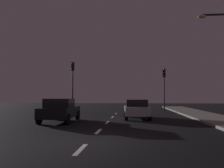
% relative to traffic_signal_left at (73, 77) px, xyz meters
% --- Properties ---
extents(ground_plane, '(80.00, 80.00, 0.00)m').
position_rel_traffic_signal_left_xyz_m(ground_plane, '(4.88, -9.11, -3.75)').
color(ground_plane, black).
extents(lane_stripe_nearest, '(0.16, 1.60, 0.01)m').
position_rel_traffic_signal_left_xyz_m(lane_stripe_nearest, '(4.88, -17.31, -3.74)').
color(lane_stripe_nearest, silver).
rests_on(lane_stripe_nearest, ground_plane).
extents(lane_stripe_second, '(0.16, 1.60, 0.01)m').
position_rel_traffic_signal_left_xyz_m(lane_stripe_second, '(4.88, -13.51, -3.74)').
color(lane_stripe_second, silver).
rests_on(lane_stripe_second, ground_plane).
extents(lane_stripe_third, '(0.16, 1.60, 0.01)m').
position_rel_traffic_signal_left_xyz_m(lane_stripe_third, '(4.88, -9.71, -3.74)').
color(lane_stripe_third, silver).
rests_on(lane_stripe_third, ground_plane).
extents(lane_stripe_fourth, '(0.16, 1.60, 0.01)m').
position_rel_traffic_signal_left_xyz_m(lane_stripe_fourth, '(4.88, -5.91, -3.74)').
color(lane_stripe_fourth, silver).
rests_on(lane_stripe_fourth, ground_plane).
extents(lane_stripe_fifth, '(0.16, 1.60, 0.01)m').
position_rel_traffic_signal_left_xyz_m(lane_stripe_fifth, '(4.88, -2.11, -3.74)').
color(lane_stripe_fifth, silver).
rests_on(lane_stripe_fifth, ground_plane).
extents(traffic_signal_left, '(0.32, 0.38, 5.39)m').
position_rel_traffic_signal_left_xyz_m(traffic_signal_left, '(0.00, 0.00, 0.00)').
color(traffic_signal_left, '#2D2D30').
rests_on(traffic_signal_left, ground_plane).
extents(traffic_signal_right, '(0.32, 0.38, 4.57)m').
position_rel_traffic_signal_left_xyz_m(traffic_signal_right, '(9.77, -0.00, -0.53)').
color(traffic_signal_right, '#2D2D30').
rests_on(traffic_signal_right, ground_plane).
extents(car_stopped_ahead, '(2.05, 4.15, 1.43)m').
position_rel_traffic_signal_left_xyz_m(car_stopped_ahead, '(6.78, -6.95, -3.01)').
color(car_stopped_ahead, silver).
rests_on(car_stopped_ahead, ground_plane).
extents(car_adjacent_lane, '(2.06, 4.08, 1.53)m').
position_rel_traffic_signal_left_xyz_m(car_adjacent_lane, '(1.75, -9.71, -2.98)').
color(car_adjacent_lane, black).
rests_on(car_adjacent_lane, ground_plane).
extents(street_lamp_right, '(2.00, 0.36, 7.09)m').
position_rel_traffic_signal_left_xyz_m(street_lamp_right, '(12.37, -9.24, 0.54)').
color(street_lamp_right, '#2D2D30').
rests_on(street_lamp_right, ground_plane).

